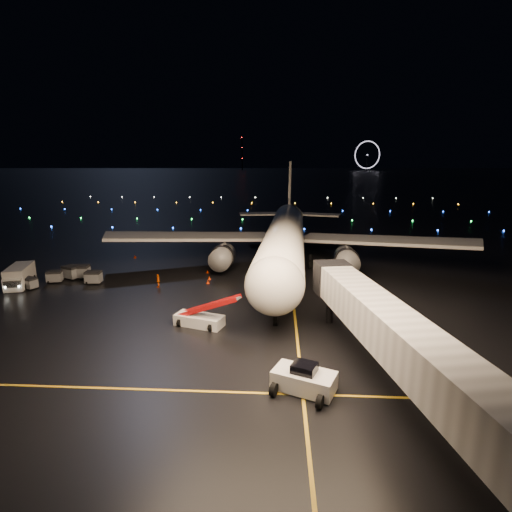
% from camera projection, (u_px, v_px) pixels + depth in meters
% --- Properties ---
extents(ground, '(2000.00, 2000.00, 0.00)m').
position_uv_depth(ground, '(267.00, 182.00, 330.53)').
color(ground, black).
rests_on(ground, ground).
extents(lane_centre, '(0.25, 80.00, 0.02)m').
position_uv_depth(lane_centre, '(292.00, 288.00, 53.02)').
color(lane_centre, gold).
rests_on(lane_centre, ground).
extents(lane_cross, '(60.00, 0.25, 0.02)m').
position_uv_depth(lane_cross, '(74.00, 387.00, 29.66)').
color(lane_cross, gold).
rests_on(lane_cross, ground).
extents(airliner, '(60.36, 57.64, 16.30)m').
position_uv_depth(airliner, '(286.00, 215.00, 63.20)').
color(airliner, silver).
rests_on(airliner, ground).
extents(pushback_tug, '(5.04, 3.91, 2.13)m').
position_uv_depth(pushback_tug, '(304.00, 377.00, 29.05)').
color(pushback_tug, silver).
rests_on(pushback_tug, ground).
extents(belt_loader, '(7.59, 4.17, 3.55)m').
position_uv_depth(belt_loader, '(199.00, 309.00, 40.49)').
color(belt_loader, silver).
rests_on(belt_loader, ground).
extents(service_truck, '(4.53, 7.92, 2.78)m').
position_uv_depth(service_truck, '(20.00, 276.00, 53.64)').
color(service_truck, silver).
rests_on(service_truck, ground).
extents(crew_c, '(0.55, 1.09, 1.80)m').
position_uv_depth(crew_c, '(158.00, 281.00, 53.08)').
color(crew_c, '#E74F02').
rests_on(crew_c, ground).
extents(safety_cone_0, '(0.57, 0.57, 0.50)m').
position_uv_depth(safety_cone_0, '(209.00, 278.00, 56.64)').
color(safety_cone_0, '#E32E00').
rests_on(safety_cone_0, ground).
extents(safety_cone_1, '(0.59, 0.59, 0.51)m').
position_uv_depth(safety_cone_1, '(207.00, 271.00, 60.02)').
color(safety_cone_1, '#E32E00').
rests_on(safety_cone_1, ground).
extents(safety_cone_2, '(0.52, 0.52, 0.51)m').
position_uv_depth(safety_cone_2, '(208.00, 282.00, 54.76)').
color(safety_cone_2, '#E32E00').
rests_on(safety_cone_2, ground).
extents(safety_cone_3, '(0.50, 0.50, 0.54)m').
position_uv_depth(safety_cone_3, '(135.00, 256.00, 69.40)').
color(safety_cone_3, '#E32E00').
rests_on(safety_cone_3, ground).
extents(ferris_wheel, '(49.33, 16.80, 52.00)m').
position_uv_depth(ferris_wheel, '(367.00, 156.00, 723.22)').
color(ferris_wheel, black).
rests_on(ferris_wheel, ground).
extents(radio_mast, '(1.80, 1.80, 64.00)m').
position_uv_depth(radio_mast, '(242.00, 153.00, 753.84)').
color(radio_mast, black).
rests_on(radio_mast, ground).
extents(taxiway_lights, '(164.00, 92.00, 0.36)m').
position_uv_depth(taxiway_lights, '(250.00, 208.00, 142.04)').
color(taxiway_lights, black).
rests_on(taxiway_lights, ground).
extents(baggage_cart_0, '(2.14, 1.57, 1.73)m').
position_uv_depth(baggage_cart_0, '(94.00, 277.00, 54.75)').
color(baggage_cart_0, gray).
rests_on(baggage_cart_0, ground).
extents(baggage_cart_1, '(2.34, 1.74, 1.88)m').
position_uv_depth(baggage_cart_1, '(81.00, 272.00, 57.26)').
color(baggage_cart_1, gray).
rests_on(baggage_cart_1, ground).
extents(baggage_cart_2, '(2.64, 2.30, 1.88)m').
position_uv_depth(baggage_cart_2, '(71.00, 272.00, 56.97)').
color(baggage_cart_2, gray).
rests_on(baggage_cart_2, ground).
extents(baggage_cart_3, '(2.12, 1.83, 1.51)m').
position_uv_depth(baggage_cart_3, '(30.00, 283.00, 52.51)').
color(baggage_cart_3, gray).
rests_on(baggage_cart_3, ground).
extents(baggage_cart_4, '(2.21, 1.79, 1.64)m').
position_uv_depth(baggage_cart_4, '(54.00, 277.00, 55.23)').
color(baggage_cart_4, gray).
rests_on(baggage_cart_4, ground).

